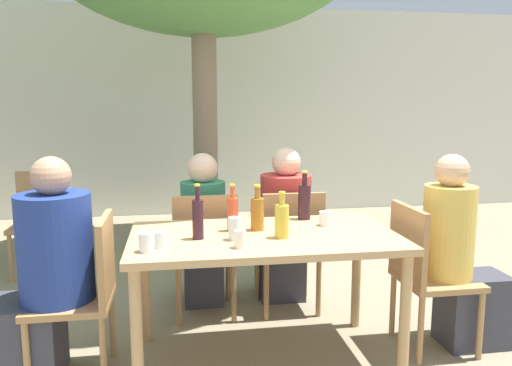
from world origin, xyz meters
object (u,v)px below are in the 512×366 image
wine_bottle_1 (198,218)px  oil_cruet_2 (282,220)px  person_seated_0 (42,281)px  amber_bottle_0 (257,213)px  person_seated_3 (283,232)px  drinking_glass_2 (147,242)px  soda_bottle_3 (233,213)px  drinking_glass_4 (240,239)px  patio_chair_0 (86,287)px  wine_bottle_4 (304,201)px  patio_chair_4 (40,216)px  drinking_glass_0 (160,240)px  person_seated_2 (203,238)px  patio_chair_1 (424,269)px  patio_chair_2 (205,248)px  dining_table_front (264,249)px  person_seated_1 (460,263)px  patio_chair_3 (290,244)px  drinking_glass_3 (235,229)px  drinking_glass_1 (325,219)px

wine_bottle_1 → oil_cruet_2: (0.46, -0.05, -0.02)m
person_seated_0 → amber_bottle_0: person_seated_0 is taller
person_seated_3 → drinking_glass_2: size_ratio=12.23×
soda_bottle_3 → drinking_glass_2: 0.59m
oil_cruet_2 → drinking_glass_4: 0.30m
patio_chair_0 → drinking_glass_4: 0.91m
wine_bottle_4 → drinking_glass_2: (-0.97, -0.58, -0.07)m
patio_chair_4 → wine_bottle_4: bearing=-37.8°
wine_bottle_1 → oil_cruet_2: size_ratio=1.18×
amber_bottle_0 → drinking_glass_0: size_ratio=3.19×
person_seated_2 → oil_cruet_2: person_seated_2 is taller
patio_chair_1 → wine_bottle_4: (-0.67, 0.33, 0.38)m
wine_bottle_1 → drinking_glass_0: (-0.20, -0.14, -0.08)m
patio_chair_2 → person_seated_0: person_seated_0 is taller
patio_chair_0 → person_seated_0: size_ratio=0.73×
oil_cruet_2 → drinking_glass_2: bearing=-168.2°
patio_chair_4 → drinking_glass_4: patio_chair_4 is taller
person_seated_0 → oil_cruet_2: (1.30, -0.09, 0.31)m
person_seated_3 → wine_bottle_4: person_seated_3 is taller
person_seated_0 → dining_table_front: bearing=90.0°
patio_chair_1 → person_seated_3: (-0.69, 0.89, 0.03)m
amber_bottle_0 → drinking_glass_4: amber_bottle_0 is taller
dining_table_front → oil_cruet_2: oil_cruet_2 is taller
wine_bottle_1 → drinking_glass_4: bearing=-45.3°
patio_chair_2 → drinking_glass_2: size_ratio=9.25×
person_seated_2 → wine_bottle_1: person_seated_2 is taller
dining_table_front → patio_chair_0: bearing=180.0°
oil_cruet_2 → drinking_glass_0: (-0.66, -0.09, -0.06)m
patio_chair_0 → person_seated_0: 0.23m
person_seated_1 → person_seated_3: bearing=46.2°
patio_chair_0 → drinking_glass_4: patio_chair_0 is taller
person_seated_1 → soda_bottle_3: 1.45m
drinking_glass_2 → patio_chair_0: bearing=145.1°
patio_chair_0 → patio_chair_2: size_ratio=1.00×
patio_chair_3 → drinking_glass_4: (-0.48, -0.91, 0.31)m
person_seated_0 → drinking_glass_0: 0.71m
soda_bottle_3 → drinking_glass_4: bearing=-90.3°
patio_chair_0 → amber_bottle_0: size_ratio=3.37×
patio_chair_4 → person_seated_3: bearing=-26.8°
person_seated_3 → drinking_glass_4: person_seated_3 is taller
dining_table_front → patio_chair_0: patio_chair_0 is taller
patio_chair_1 → person_seated_2: (-1.30, 0.90, 0.00)m
drinking_glass_4 → wine_bottle_1: bearing=134.7°
patio_chair_4 → drinking_glass_3: 2.54m
patio_chair_4 → drinking_glass_0: bearing=-61.6°
soda_bottle_3 → wine_bottle_4: bearing=24.8°
person_seated_0 → drinking_glass_1: bearing=95.1°
patio_chair_3 → wine_bottle_1: wine_bottle_1 is taller
patio_chair_1 → drinking_glass_3: 1.22m
patio_chair_2 → person_seated_1: person_seated_1 is taller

